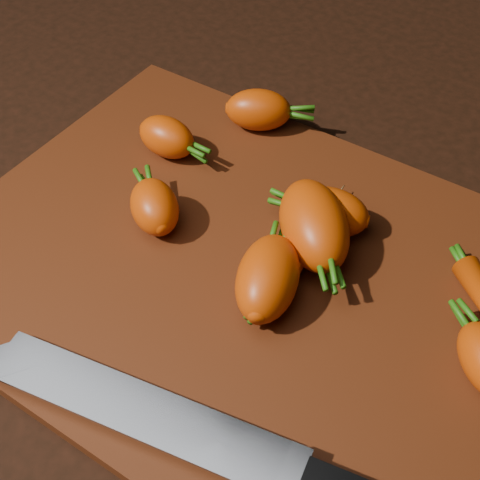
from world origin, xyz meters
The scene contains 11 objects.
ground centered at (0.00, 0.00, -0.01)m, with size 2.00×2.00×0.01m, color black.
cutting_board centered at (0.00, 0.00, 0.01)m, with size 0.50×0.40×0.01m, color #4D210D.
carrot_0 centered at (-0.08, 0.17, 0.03)m, with size 0.07×0.04×0.04m, color #C43900.
carrot_1 centered at (-0.08, 0.00, 0.03)m, with size 0.06×0.04×0.04m, color #C43900.
carrot_2 centered at (0.05, 0.05, 0.04)m, with size 0.10×0.06×0.06m, color #C43900.
carrot_3 centered at (0.04, -0.02, 0.04)m, with size 0.09×0.05×0.05m, color #C43900.
carrot_4 centered at (0.05, 0.08, 0.03)m, with size 0.07×0.04×0.04m, color #C43900.
carrot_5 centered at (-0.14, 0.08, 0.03)m, with size 0.06×0.04×0.04m, color #C43900.
carrot_7 centered at (0.05, 0.05, 0.02)m, with size 0.11×0.02×0.02m, color #C43900.
carrot_9 centered at (0.05, 0.03, 0.03)m, with size 0.11×0.03×0.03m, color #C43900.
knife centered at (0.04, -0.16, 0.02)m, with size 0.37×0.10×0.02m.
Camera 1 is at (0.21, -0.31, 0.45)m, focal length 50.00 mm.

